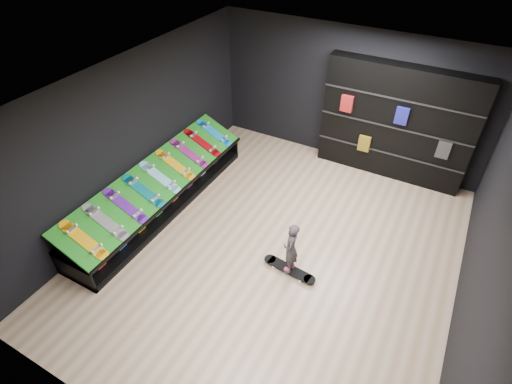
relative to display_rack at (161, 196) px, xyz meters
The scene contains 20 objects.
floor 2.56m from the display_rack, ahead, with size 6.00×7.00×0.01m, color tan.
ceiling 3.75m from the display_rack, ahead, with size 6.00×7.00×0.01m, color white.
wall_back 4.51m from the display_rack, 53.92° to the left, with size 6.00×0.02×3.00m, color black.
wall_front 4.51m from the display_rack, 53.92° to the right, with size 6.00×0.02×3.00m, color black.
wall_left 1.33m from the display_rack, behind, with size 0.02×7.00×3.00m, color black.
wall_right 5.69m from the display_rack, ahead, with size 0.02×7.00×3.00m, color black.
display_rack is the anchor object (origin of this frame).
turf_ramp 0.46m from the display_rack, ahead, with size 1.00×4.50×0.04m, color #11640F.
back_shelving 5.04m from the display_rack, 42.18° to the left, with size 3.09×0.36×2.47m, color black.
floor_skateboard 3.02m from the display_rack, ahead, with size 0.98×0.22×0.09m, color black, non-canonical shape.
child 3.01m from the display_rack, ahead, with size 0.22×0.16×0.59m, color black.
display_board_0 1.96m from the display_rack, 88.11° to the right, with size 0.98×0.22×0.09m, color yellow, non-canonical shape.
display_board_1 1.51m from the display_rack, 87.48° to the right, with size 0.98×0.22×0.09m, color black, non-canonical shape.
display_board_2 1.07m from the display_rack, 86.23° to the right, with size 0.98×0.22×0.09m, color purple, non-canonical shape.
display_board_3 0.68m from the display_rack, 82.48° to the right, with size 0.98×0.22×0.09m, color #0C8C99, non-canonical shape.
display_board_4 0.49m from the display_rack, ahead, with size 0.98×0.22×0.09m, color #0CB2E5, non-canonical shape.
display_board_5 0.68m from the display_rack, 82.48° to the left, with size 0.98×0.22×0.09m, color orange, non-canonical shape.
display_board_6 1.07m from the display_rack, 86.23° to the left, with size 0.98×0.22×0.09m, color #2626BF, non-canonical shape.
display_board_7 1.51m from the display_rack, 87.48° to the left, with size 0.98×0.22×0.09m, color red, non-canonical shape.
display_board_8 1.96m from the display_rack, 88.11° to the left, with size 0.98×0.22×0.09m, color blue, non-canonical shape.
Camera 1 is at (2.06, -4.52, 5.32)m, focal length 28.00 mm.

